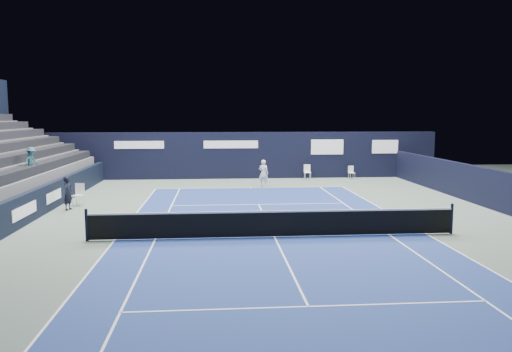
% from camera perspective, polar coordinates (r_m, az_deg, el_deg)
% --- Properties ---
extents(ground, '(48.00, 48.00, 0.00)m').
position_cam_1_polar(ground, '(19.50, 1.43, -5.59)').
color(ground, '#526158').
rests_on(ground, ground).
extents(court_surface, '(10.97, 23.77, 0.01)m').
position_cam_1_polar(court_surface, '(17.57, 2.12, -6.99)').
color(court_surface, navy).
rests_on(court_surface, ground).
extents(enclosure_wall_right, '(0.30, 22.00, 1.80)m').
position_cam_1_polar(enclosure_wall_right, '(26.34, 23.79, -0.90)').
color(enclosure_wall_right, black).
rests_on(enclosure_wall_right, ground).
extents(folding_chair_back_a, '(0.44, 0.47, 0.97)m').
position_cam_1_polar(folding_chair_back_a, '(33.44, 5.87, 0.77)').
color(folding_chair_back_a, white).
rests_on(folding_chair_back_a, ground).
extents(folding_chair_back_b, '(0.42, 0.41, 0.86)m').
position_cam_1_polar(folding_chair_back_b, '(33.97, 10.84, 0.52)').
color(folding_chair_back_b, silver).
rests_on(folding_chair_back_b, ground).
extents(line_judge_chair, '(0.54, 0.53, 1.03)m').
position_cam_1_polar(line_judge_chair, '(24.97, -19.58, -1.84)').
color(line_judge_chair, white).
rests_on(line_judge_chair, ground).
extents(line_judge, '(0.49, 0.63, 1.52)m').
position_cam_1_polar(line_judge, '(23.90, -20.68, -1.84)').
color(line_judge, black).
rests_on(line_judge, ground).
extents(court_markings, '(11.03, 23.83, 0.00)m').
position_cam_1_polar(court_markings, '(17.56, 2.12, -6.97)').
color(court_markings, white).
rests_on(court_markings, court_surface).
extents(tennis_net, '(12.90, 0.10, 1.10)m').
position_cam_1_polar(tennis_net, '(17.45, 2.13, -5.38)').
color(tennis_net, black).
rests_on(tennis_net, ground).
extents(back_sponsor_wall, '(26.00, 0.63, 3.10)m').
position_cam_1_polar(back_sponsor_wall, '(33.59, -1.18, 2.39)').
color(back_sponsor_wall, black).
rests_on(back_sponsor_wall, ground).
extents(side_barrier_left, '(0.33, 22.00, 1.20)m').
position_cam_1_polar(side_barrier_left, '(24.36, -22.48, -2.15)').
color(side_barrier_left, black).
rests_on(side_barrier_left, ground).
extents(tennis_player, '(0.69, 0.91, 1.61)m').
position_cam_1_polar(tennis_player, '(29.57, 0.86, 0.32)').
color(tennis_player, white).
rests_on(tennis_player, ground).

